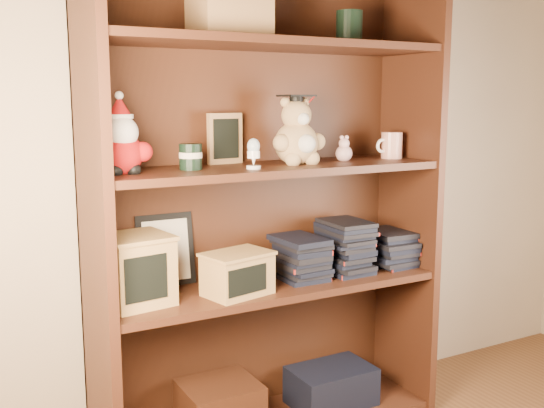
{
  "coord_description": "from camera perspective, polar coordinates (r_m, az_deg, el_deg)",
  "views": [
    {
      "loc": [
        -1.16,
        -0.52,
        1.16
      ],
      "look_at": [
        -0.15,
        1.3,
        0.82
      ],
      "focal_mm": 42.0,
      "sensor_mm": 36.0,
      "label": 1
    }
  ],
  "objects": [
    {
      "name": "book_stack_mid",
      "position": [
        2.3,
        6.43,
        -3.71
      ],
      "size": [
        0.14,
        0.2,
        0.19
      ],
      "color": "black",
      "rests_on": "shelf_lower"
    },
    {
      "name": "book_stack_right",
      "position": [
        2.43,
        10.41,
        -3.87
      ],
      "size": [
        0.14,
        0.2,
        0.13
      ],
      "color": "black",
      "rests_on": "shelf_lower"
    },
    {
      "name": "pencils_box",
      "position": [
        2.03,
        -3.11,
        -6.21
      ],
      "size": [
        0.24,
        0.19,
        0.14
      ],
      "color": "tan",
      "rests_on": "shelf_lower"
    },
    {
      "name": "teachers_tin",
      "position": [
        1.97,
        -7.31,
        4.26
      ],
      "size": [
        0.07,
        0.07,
        0.08
      ],
      "color": "black",
      "rests_on": "shelf_upper"
    },
    {
      "name": "treats_box",
      "position": [
        1.97,
        -12.05,
        -5.74
      ],
      "size": [
        0.22,
        0.22,
        0.21
      ],
      "color": "tan",
      "rests_on": "shelf_lower"
    },
    {
      "name": "teacher_mug",
      "position": [
        2.37,
        10.63,
        5.19
      ],
      "size": [
        0.11,
        0.08,
        0.1
      ],
      "color": "silver",
      "rests_on": "shelf_upper"
    },
    {
      "name": "shelf_upper",
      "position": [
        2.1,
        -0.0,
        3.17
      ],
      "size": [
        1.14,
        0.33,
        0.02
      ],
      "color": "#3E1F11",
      "rests_on": "ground"
    },
    {
      "name": "pink_figurine",
      "position": [
        2.24,
        6.47,
        4.74
      ],
      "size": [
        0.06,
        0.06,
        0.09
      ],
      "color": "#CD9E9E",
      "rests_on": "shelf_upper"
    },
    {
      "name": "chalkboard_plaque",
      "position": [
        2.14,
        -4.24,
        5.8
      ],
      "size": [
        0.13,
        0.08,
        0.17
      ],
      "color": "#9E7547",
      "rests_on": "shelf_upper"
    },
    {
      "name": "egg_cup",
      "position": [
        1.97,
        -1.66,
        4.64
      ],
      "size": [
        0.05,
        0.05,
        0.1
      ],
      "color": "white",
      "rests_on": "shelf_upper"
    },
    {
      "name": "book_stack_left",
      "position": [
        2.21,
        2.5,
        -4.85
      ],
      "size": [
        0.14,
        0.2,
        0.14
      ],
      "color": "black",
      "rests_on": "shelf_lower"
    },
    {
      "name": "shelf_lower",
      "position": [
        2.18,
        -0.0,
        -7.36
      ],
      "size": [
        1.14,
        0.33,
        0.02
      ],
      "color": "#3E1F11",
      "rests_on": "ground"
    },
    {
      "name": "grad_teddy_bear",
      "position": [
        2.13,
        2.28,
        6.02
      ],
      "size": [
        0.19,
        0.17,
        0.24
      ],
      "color": "tan",
      "rests_on": "shelf_upper"
    },
    {
      "name": "santa_plush",
      "position": [
        1.89,
        -13.34,
        5.34
      ],
      "size": [
        0.17,
        0.13,
        0.25
      ],
      "color": "#A50F0F",
      "rests_on": "shelf_upper"
    },
    {
      "name": "bookcase",
      "position": [
        2.16,
        -0.71,
        -0.89
      ],
      "size": [
        1.2,
        0.35,
        1.6
      ],
      "color": "#3E1F11",
      "rests_on": "ground"
    },
    {
      "name": "certificate_frame",
      "position": [
        2.14,
        -9.51,
        -4.11
      ],
      "size": [
        0.19,
        0.05,
        0.24
      ],
      "color": "black",
      "rests_on": "shelf_lower"
    }
  ]
}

